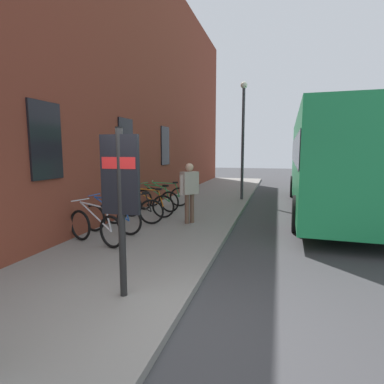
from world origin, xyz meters
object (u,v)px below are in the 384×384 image
(bicycle_by_door, at_px, (147,205))
(street_lamp, at_px, (243,130))
(bicycle_beside_lamp, at_px, (95,227))
(city_bus, at_px, (331,158))
(pedestrian_by_facade, at_px, (189,187))
(bicycle_mid_rack, at_px, (156,200))
(bicycle_far_end, at_px, (166,196))
(bicycle_leaning_wall, at_px, (111,218))
(bicycle_nearest_sign, at_px, (133,211))
(transit_info_sign, at_px, (121,186))

(bicycle_by_door, distance_m, street_lamp, 5.67)
(bicycle_beside_lamp, height_order, bicycle_by_door, same)
(bicycle_by_door, xyz_separation_m, city_bus, (3.23, -5.73, 1.41))
(city_bus, height_order, pedestrian_by_facade, city_bus)
(bicycle_mid_rack, height_order, bicycle_far_end, same)
(bicycle_leaning_wall, bearing_deg, city_bus, -48.20)
(bicycle_nearest_sign, distance_m, transit_info_sign, 4.57)
(pedestrian_by_facade, bearing_deg, bicycle_mid_rack, 48.55)
(bicycle_beside_lamp, distance_m, street_lamp, 8.14)
(bicycle_beside_lamp, distance_m, bicycle_nearest_sign, 1.95)
(bicycle_leaning_wall, bearing_deg, bicycle_mid_rack, -0.01)
(bicycle_leaning_wall, relative_size, transit_info_sign, 0.74)
(bicycle_mid_rack, xyz_separation_m, city_bus, (2.21, -5.84, 1.41))
(bicycle_far_end, xyz_separation_m, street_lamp, (2.52, -2.54, 2.53))
(bicycle_leaning_wall, relative_size, bicycle_nearest_sign, 1.02)
(bicycle_by_door, xyz_separation_m, street_lamp, (4.45, -2.43, 2.53))
(bicycle_by_door, xyz_separation_m, bicycle_far_end, (1.93, 0.11, 0.00))
(bicycle_beside_lamp, xyz_separation_m, transit_info_sign, (-2.06, -1.79, 1.21))
(bicycle_leaning_wall, height_order, bicycle_nearest_sign, same)
(bicycle_leaning_wall, xyz_separation_m, street_lamp, (6.45, -2.54, 2.53))
(bicycle_leaning_wall, distance_m, bicycle_mid_rack, 3.01)
(bicycle_far_end, bearing_deg, pedestrian_by_facade, -145.44)
(bicycle_nearest_sign, height_order, city_bus, city_bus)
(bicycle_mid_rack, height_order, pedestrian_by_facade, pedestrian_by_facade)
(transit_info_sign, bearing_deg, bicycle_by_door, 20.08)
(pedestrian_by_facade, bearing_deg, bicycle_beside_lamp, 149.80)
(bicycle_leaning_wall, relative_size, bicycle_by_door, 1.00)
(bicycle_mid_rack, bearing_deg, bicycle_leaning_wall, 179.99)
(bicycle_nearest_sign, relative_size, pedestrian_by_facade, 1.00)
(bicycle_far_end, distance_m, street_lamp, 4.39)
(bicycle_nearest_sign, xyz_separation_m, pedestrian_by_facade, (0.56, -1.50, 0.66))
(bicycle_nearest_sign, xyz_separation_m, bicycle_mid_rack, (1.97, 0.09, 0.00))
(transit_info_sign, distance_m, pedestrian_by_facade, 4.61)
(city_bus, bearing_deg, bicycle_by_door, 119.41)
(bicycle_beside_lamp, bearing_deg, bicycle_far_end, 1.60)
(bicycle_mid_rack, distance_m, bicycle_far_end, 0.91)
(bicycle_by_door, height_order, bicycle_far_end, same)
(bicycle_leaning_wall, xyz_separation_m, transit_info_sign, (-2.97, -1.92, 1.21))
(bicycle_nearest_sign, xyz_separation_m, transit_info_sign, (-4.01, -1.83, 1.21))
(bicycle_far_end, relative_size, street_lamp, 0.35)
(bicycle_far_end, bearing_deg, street_lamp, -45.20)
(bicycle_beside_lamp, height_order, bicycle_leaning_wall, same)
(city_bus, relative_size, pedestrian_by_facade, 6.12)
(bicycle_beside_lamp, height_order, bicycle_mid_rack, same)
(bicycle_mid_rack, height_order, transit_info_sign, transit_info_sign)
(bicycle_nearest_sign, bearing_deg, bicycle_beside_lamp, -178.89)
(bicycle_mid_rack, bearing_deg, transit_info_sign, -162.19)
(bicycle_nearest_sign, bearing_deg, bicycle_far_end, 1.93)
(bicycle_leaning_wall, bearing_deg, bicycle_by_door, -3.12)
(bicycle_by_door, relative_size, street_lamp, 0.36)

